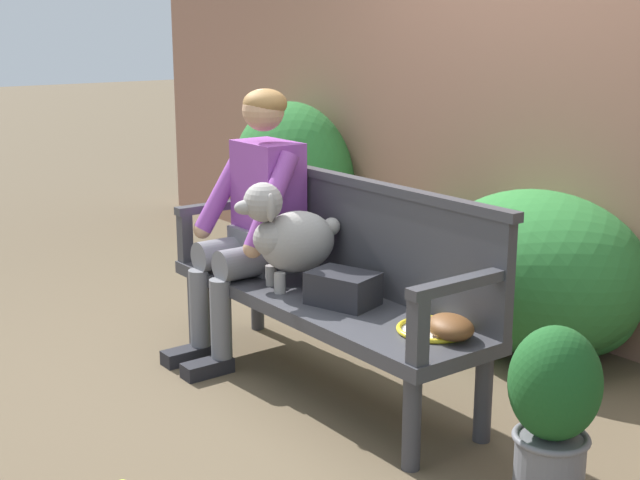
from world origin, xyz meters
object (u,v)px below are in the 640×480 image
Objects in this scene: garden_bench at (320,307)px; dog_on_bench at (288,235)px; tennis_racket at (438,327)px; potted_plant at (553,408)px; sports_bag at (344,288)px; baseball_glove at (450,327)px; person_seated at (254,215)px.

garden_bench is 3.63× the size of dog_on_bench.
potted_plant reaches higher than tennis_racket.
garden_bench is 2.80× the size of potted_plant.
dog_on_bench is 1.48m from potted_plant.
sports_bag is at bearing -168.84° from tennis_racket.
baseball_glove is at bearing 7.53° from dog_on_bench.
dog_on_bench reaches higher than tennis_racket.
person_seated reaches higher than garden_bench.
tennis_racket is at bearing 5.41° from person_seated.
garden_bench is at bearing 1.24° from person_seated.
dog_on_bench reaches higher than sports_bag.
dog_on_bench is at bearing -153.31° from baseball_glove.
potted_plant is (0.63, -0.07, -0.09)m from tennis_racket.
garden_bench is at bearing -178.53° from sports_bag.
sports_bag reaches higher than garden_bench.
dog_on_bench is at bearing -177.03° from potted_plant.
person_seated is (-0.51, -0.01, 0.33)m from garden_bench.
tennis_racket reaches higher than garden_bench.
sports_bag is at bearing 1.47° from garden_bench.
garden_bench is 3.10× the size of tennis_racket.
sports_bag reaches higher than baseball_glove.
dog_on_bench is 1.76× the size of sports_bag.
tennis_racket is at bearing 173.41° from potted_plant.
garden_bench is at bearing -178.84° from potted_plant.
person_seated is 1.27m from baseball_glove.
sports_bag is (0.68, 0.02, -0.21)m from person_seated.
sports_bag is (0.16, 0.00, 0.13)m from garden_bench.
garden_bench is 0.61m from person_seated.
dog_on_bench reaches higher than baseball_glove.
potted_plant is at bearing 2.97° from dog_on_bench.
dog_on_bench is 0.94m from baseball_glove.
sports_bag is 1.11m from potted_plant.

